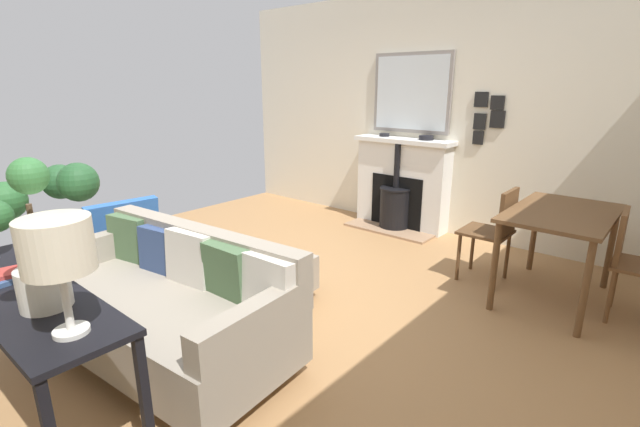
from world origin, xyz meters
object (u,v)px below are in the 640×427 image
Objects in this scene: mantel_bowl_far at (426,137)px; ottoman at (258,272)px; fireplace at (400,189)px; dining_table at (561,223)px; potted_plant at (40,222)px; mantel_bowl_near at (384,135)px; table_lamp_far_end at (57,248)px; dining_chair_by_back_wall at (632,257)px; book_stack at (7,276)px; dining_chair_near_fireplace at (495,227)px; armchair_accent at (119,234)px; sofa at (167,303)px; console_table at (24,305)px.

ottoman is at bearing -3.74° from mantel_bowl_far.
dining_table is (0.87, 1.95, 0.16)m from fireplace.
dining_table is (-3.16, 1.41, -0.47)m from potted_plant.
table_lamp_far_end reaches higher than mantel_bowl_near.
dining_chair_by_back_wall is (0.00, 0.50, -0.15)m from dining_table.
mantel_bowl_near reaches higher than dining_table.
mantel_bowl_near is 0.15× the size of ottoman.
ottoman is 1.02× the size of dining_chair_by_back_wall.
table_lamp_far_end is 1.71× the size of book_stack.
mantel_bowl_near is 0.11× the size of dining_table.
mantel_bowl_far is at bearing 90.00° from mantel_bowl_near.
table_lamp_far_end is 0.57× the size of dining_chair_near_fireplace.
fireplace is 7.46× the size of mantel_bowl_far.
armchair_accent is at bearing -67.55° from ottoman.
ottoman is 1.12× the size of armchair_accent.
sofa is 3.29m from dining_chair_by_back_wall.
ottoman is (2.43, 0.11, -0.25)m from fireplace.
mantel_bowl_near is 0.56m from mantel_bowl_far.
fireplace is at bearing -109.69° from dining_chair_by_back_wall.
dining_chair_near_fireplace is (-0.00, -0.50, -0.14)m from dining_table.
sofa is at bearing 75.14° from armchair_accent.
console_table is at bearing -34.39° from dining_chair_by_back_wall.
mantel_bowl_near is 4.15m from book_stack.
book_stack is at bearing -36.71° from dining_chair_by_back_wall.
table_lamp_far_end is at bearing 90.00° from console_table.
fireplace reaches higher than sofa.
dining_chair_near_fireplace is at bearing -90.26° from dining_chair_by_back_wall.
dining_table is at bearing 149.46° from book_stack.
table_lamp_far_end reaches higher than ottoman.
armchair_accent is at bearing -129.04° from console_table.
mantel_bowl_far is at bearing -118.65° from dining_table.
table_lamp_far_end is 3.32m from dining_chair_near_fireplace.
potted_plant is 2.48× the size of book_stack.
console_table is 1.88× the size of dining_chair_near_fireplace.
potted_plant reaches higher than book_stack.
mantel_bowl_near reaches higher than console_table.
mantel_bowl_far is at bearing -172.00° from table_lamp_far_end.
table_lamp_far_end reaches higher than mantel_bowl_far.
console_table is 0.56m from potted_plant.
fireplace reaches higher than dining_chair_by_back_wall.
mantel_bowl_near is at bearing -170.85° from ottoman.
armchair_accent reaches higher than ottoman.
ottoman is at bearing -40.71° from dining_chair_near_fireplace.
fireplace reaches higher than book_stack.
dining_table reaches higher than console_table.
sofa is 2.25× the size of dining_chair_by_back_wall.
dining_chair_by_back_wall is (-3.20, 2.19, -0.15)m from console_table.
armchair_accent is (2.99, -0.86, -0.70)m from mantel_bowl_near.
book_stack is (4.12, 0.34, -0.36)m from mantel_bowl_near.
sofa reaches higher than book_stack.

